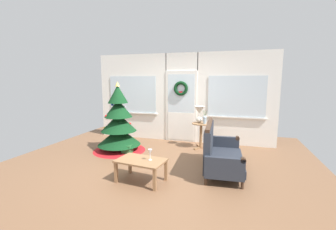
{
  "coord_description": "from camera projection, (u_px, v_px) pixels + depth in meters",
  "views": [
    {
      "loc": [
        1.51,
        -4.33,
        1.78
      ],
      "look_at": [
        0.05,
        0.55,
        1.0
      ],
      "focal_mm": 24.26,
      "sensor_mm": 36.0,
      "label": 1
    }
  ],
  "objects": [
    {
      "name": "gift_box",
      "position": [
        127.0,
        149.0,
        5.52
      ],
      "size": [
        0.23,
        0.2,
        0.23
      ],
      "primitive_type": "cube",
      "color": "#266633",
      "rests_on": "ground"
    },
    {
      "name": "wine_glass",
      "position": [
        150.0,
        152.0,
        3.95
      ],
      "size": [
        0.08,
        0.08,
        0.2
      ],
      "color": "silver",
      "rests_on": "coffee_table"
    },
    {
      "name": "ground_plane",
      "position": [
        158.0,
        165.0,
        4.79
      ],
      "size": [
        6.76,
        6.76,
        0.0
      ],
      "primitive_type": "plane",
      "color": "brown"
    },
    {
      "name": "coffee_table",
      "position": [
        141.0,
        163.0,
        3.99
      ],
      "size": [
        0.9,
        0.62,
        0.4
      ],
      "color": "#8E6642",
      "rests_on": "ground"
    },
    {
      "name": "side_table",
      "position": [
        201.0,
        130.0,
        5.96
      ],
      "size": [
        0.5,
        0.48,
        0.67
      ],
      "color": "#8E6642",
      "rests_on": "ground"
    },
    {
      "name": "christmas_tree",
      "position": [
        119.0,
        126.0,
        5.73
      ],
      "size": [
        1.32,
        1.32,
        1.75
      ],
      "color": "#4C331E",
      "rests_on": "ground"
    },
    {
      "name": "table_lamp",
      "position": [
        199.0,
        112.0,
        5.94
      ],
      "size": [
        0.28,
        0.28,
        0.44
      ],
      "color": "silver",
      "rests_on": "side_table"
    },
    {
      "name": "back_wall_with_door",
      "position": [
        181.0,
        98.0,
        6.57
      ],
      "size": [
        5.2,
        0.19,
        2.55
      ],
      "color": "white",
      "rests_on": "ground"
    },
    {
      "name": "settee_sofa",
      "position": [
        218.0,
        152.0,
        4.48
      ],
      "size": [
        0.8,
        1.58,
        0.96
      ],
      "color": "#3D281C",
      "rests_on": "ground"
    },
    {
      "name": "flower_vase",
      "position": [
        205.0,
        119.0,
        5.82
      ],
      "size": [
        0.11,
        0.1,
        0.35
      ],
      "color": "#99ADBC",
      "rests_on": "side_table"
    }
  ]
}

